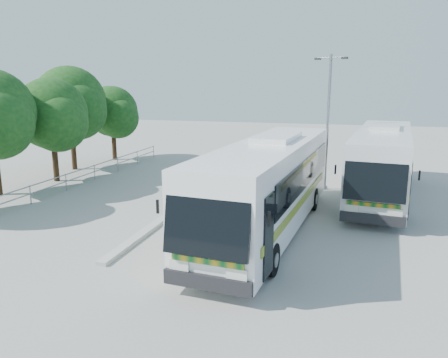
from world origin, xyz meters
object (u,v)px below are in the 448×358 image
(tree_far_d, at_px, (71,102))
(coach_main, at_px, (269,184))
(lamppost, at_px, (328,117))
(tree_far_e, at_px, (113,112))
(coach_adjacent, at_px, (382,161))
(tree_far_c, at_px, (52,114))

(tree_far_d, height_order, coach_main, tree_far_d)
(coach_main, bearing_deg, tree_far_d, 153.97)
(lamppost, bearing_deg, tree_far_e, 178.41)
(tree_far_d, bearing_deg, coach_main, -31.00)
(coach_adjacent, bearing_deg, coach_main, -117.52)
(coach_adjacent, bearing_deg, tree_far_e, 167.82)
(tree_far_e, bearing_deg, lamppost, -18.83)
(tree_far_d, bearing_deg, coach_adjacent, -5.96)
(coach_adjacent, height_order, lamppost, lamppost)
(tree_far_d, relative_size, coach_main, 0.54)
(tree_far_e, bearing_deg, tree_far_d, -98.63)
(tree_far_e, distance_m, coach_adjacent, 21.26)
(coach_main, bearing_deg, lamppost, 81.97)
(tree_far_c, distance_m, lamppost, 16.74)
(tree_far_c, height_order, lamppost, lamppost)
(coach_adjacent, distance_m, lamppost, 3.86)
(coach_main, bearing_deg, tree_far_c, 163.29)
(coach_main, height_order, coach_adjacent, coach_main)
(tree_far_e, relative_size, coach_adjacent, 0.44)
(tree_far_c, bearing_deg, lamppost, 8.16)
(coach_adjacent, xyz_separation_m, lamppost, (-3.02, 0.85, 2.25))
(tree_far_d, height_order, coach_adjacent, tree_far_d)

